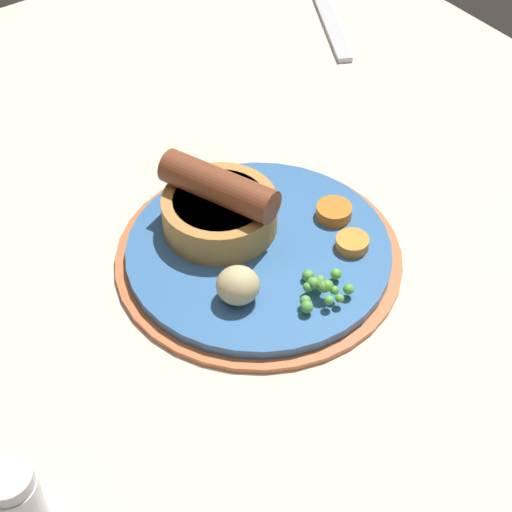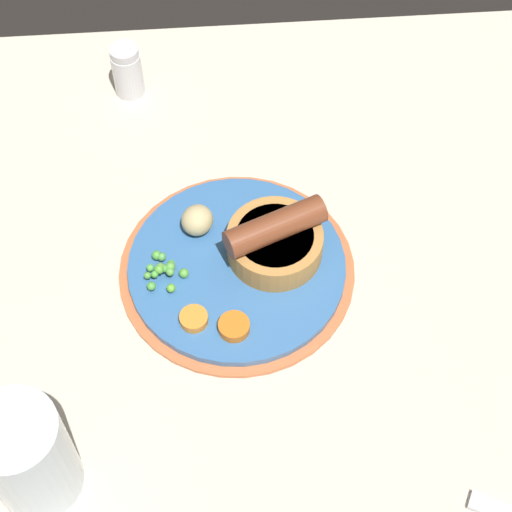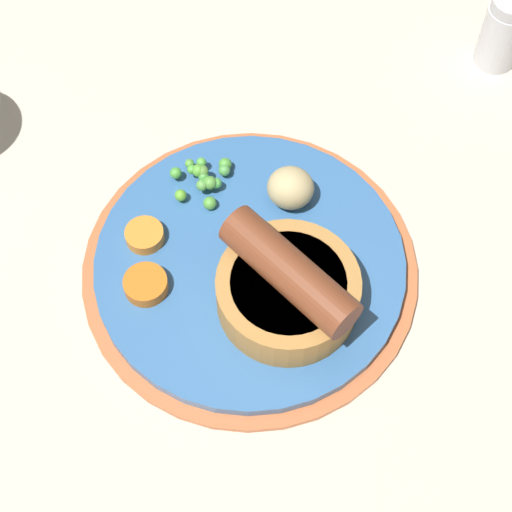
% 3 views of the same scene
% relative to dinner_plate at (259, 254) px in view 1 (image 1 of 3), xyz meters
% --- Properties ---
extents(dining_table, '(1.10, 0.80, 0.03)m').
position_rel_dinner_plate_xyz_m(dining_table, '(-0.04, -0.03, -0.02)').
color(dining_table, beige).
rests_on(dining_table, ground).
extents(dinner_plate, '(0.24, 0.24, 0.01)m').
position_rel_dinner_plate_xyz_m(dinner_plate, '(0.00, 0.00, 0.00)').
color(dinner_plate, '#CC6B3D').
rests_on(dinner_plate, dining_table).
extents(sausage_pudding, '(0.11, 0.10, 0.06)m').
position_rel_dinner_plate_xyz_m(sausage_pudding, '(0.04, 0.01, 0.03)').
color(sausage_pudding, '#BC8442').
rests_on(sausage_pudding, dinner_plate).
extents(pea_pile, '(0.04, 0.05, 0.02)m').
position_rel_dinner_plate_xyz_m(pea_pile, '(-0.07, -0.01, 0.02)').
color(pea_pile, '#53B54C').
rests_on(pea_pile, dinner_plate).
extents(potato_chunk_0, '(0.05, 0.05, 0.03)m').
position_rel_dinner_plate_xyz_m(potato_chunk_0, '(-0.04, 0.05, 0.02)').
color(potato_chunk_0, '#CCB77F').
rests_on(potato_chunk_0, dinner_plate).
extents(carrot_slice_0, '(0.04, 0.04, 0.01)m').
position_rel_dinner_plate_xyz_m(carrot_slice_0, '(-0.01, -0.07, 0.01)').
color(carrot_slice_0, orange).
rests_on(carrot_slice_0, dinner_plate).
extents(carrot_slice_1, '(0.04, 0.04, 0.01)m').
position_rel_dinner_plate_xyz_m(carrot_slice_1, '(-0.05, -0.06, 0.01)').
color(carrot_slice_1, orange).
rests_on(carrot_slice_1, dinner_plate).
extents(fork, '(0.17, 0.10, 0.01)m').
position_rel_dinner_plate_xyz_m(fork, '(0.27, -0.29, -0.00)').
color(fork, silver).
rests_on(fork, dining_table).
extents(salt_shaker, '(0.03, 0.03, 0.07)m').
position_rel_dinner_plate_xyz_m(salt_shaker, '(-0.11, 0.26, 0.03)').
color(salt_shaker, silver).
rests_on(salt_shaker, dining_table).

